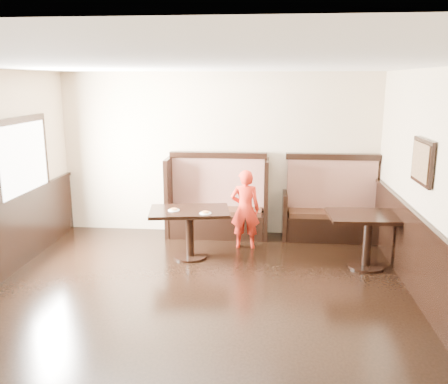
# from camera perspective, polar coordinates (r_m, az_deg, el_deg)

# --- Properties ---
(ground) EXTENTS (7.00, 7.00, 0.00)m
(ground) POSITION_cam_1_polar(r_m,az_deg,el_deg) (5.40, -4.60, -16.20)
(ground) COLOR black
(ground) RESTS_ON ground
(room_shell) EXTENTS (7.00, 7.00, 7.00)m
(room_shell) POSITION_cam_1_polar(r_m,az_deg,el_deg) (5.42, -7.36, -8.33)
(room_shell) COLOR #CCB793
(room_shell) RESTS_ON ground
(booth_main) EXTENTS (1.75, 0.72, 1.45)m
(booth_main) POSITION_cam_1_polar(r_m,az_deg,el_deg) (8.25, -0.79, -1.67)
(booth_main) COLOR black
(booth_main) RESTS_ON ground
(booth_neighbor) EXTENTS (1.65, 0.72, 1.45)m
(booth_neighbor) POSITION_cam_1_polar(r_m,az_deg,el_deg) (8.29, 12.75, -2.26)
(booth_neighbor) COLOR black
(booth_neighbor) RESTS_ON ground
(table_main) EXTENTS (1.29, 0.92, 0.76)m
(table_main) POSITION_cam_1_polar(r_m,az_deg,el_deg) (7.20, -4.16, -3.49)
(table_main) COLOR black
(table_main) RESTS_ON ground
(table_neighbor) EXTENTS (1.17, 0.80, 0.79)m
(table_neighbor) POSITION_cam_1_polar(r_m,az_deg,el_deg) (7.12, 16.94, -4.15)
(table_neighbor) COLOR black
(table_neighbor) RESTS_ON ground
(child) EXTENTS (0.47, 0.32, 1.29)m
(child) POSITION_cam_1_polar(r_m,az_deg,el_deg) (7.59, 2.56, -2.09)
(child) COLOR red
(child) RESTS_ON ground
(pizza_plate_left) EXTENTS (0.17, 0.17, 0.03)m
(pizza_plate_left) POSITION_cam_1_polar(r_m,az_deg,el_deg) (7.13, -6.06, -2.14)
(pizza_plate_left) COLOR white
(pizza_plate_left) RESTS_ON table_main
(pizza_plate_right) EXTENTS (0.17, 0.17, 0.03)m
(pizza_plate_right) POSITION_cam_1_polar(r_m,az_deg,el_deg) (6.94, -2.25, -2.51)
(pizza_plate_right) COLOR white
(pizza_plate_right) RESTS_ON table_main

